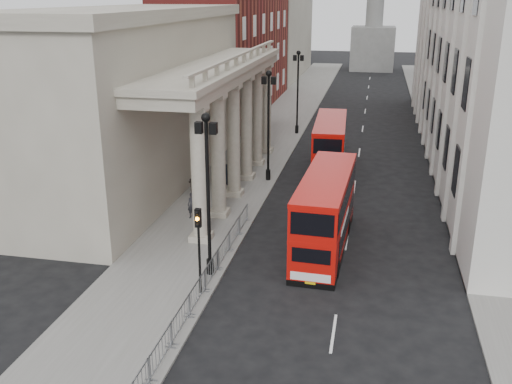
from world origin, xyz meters
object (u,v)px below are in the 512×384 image
Objects in this scene: pedestrian_a at (192,205)px; pedestrian_c at (227,174)px; lamp_post_mid at (268,118)px; lamp_post_north at (298,86)px; bus_far at (330,145)px; bus_near at (325,211)px; pedestrian_b at (193,183)px; traffic_light at (199,235)px; lamp_post_south at (208,185)px.

pedestrian_c is at bearing 83.87° from pedestrian_a.
lamp_post_mid is at bearing 48.32° from pedestrian_c.
lamp_post_north reaches higher than bus_far.
bus_far is (-1.02, 14.97, -0.04)m from bus_near.
pedestrian_a is at bearing -76.25° from pedestrian_c.
bus_near is 12.73m from pedestrian_c.
bus_far reaches higher than pedestrian_b.
pedestrian_c is at bearing -148.68° from lamp_post_mid.
traffic_light is 2.54× the size of pedestrian_a.
lamp_post_south is at bearing -61.72° from pedestrian_c.
pedestrian_a reaches higher than pedestrian_c.
bus_near is 9.08m from pedestrian_a.
pedestrian_a is (-3.35, 9.20, -2.14)m from traffic_light.
bus_far is (4.36, 3.61, -2.70)m from lamp_post_mid.
lamp_post_north is 5.20× the size of pedestrian_b.
lamp_post_mid is 1.00× the size of lamp_post_north.
traffic_light is 8.54m from bus_near.
traffic_light reaches higher than pedestrian_c.
pedestrian_c is (-2.84, -1.73, -4.00)m from lamp_post_mid.
lamp_post_north reaches higher than bus_near.
lamp_post_mid is 12.85m from bus_near.
pedestrian_b is (-4.71, 13.64, -2.19)m from traffic_light.
traffic_light is (0.10, -34.02, -1.80)m from lamp_post_north.
pedestrian_a is (-3.25, -24.82, -3.95)m from lamp_post_north.
lamp_post_north is 34.07m from traffic_light.
lamp_post_south reaches higher than pedestrian_a.
lamp_post_mid is 5.27× the size of pedestrian_c.
pedestrian_b is at bearing -102.75° from lamp_post_north.
lamp_post_south is 5.20× the size of pedestrian_b.
bus_far is (4.26, 21.63, -0.90)m from traffic_light.
pedestrian_c is (-2.94, 16.29, -2.20)m from traffic_light.
traffic_light is at bearing 123.39° from pedestrian_b.
pedestrian_c is at bearing 132.87° from bus_near.
lamp_post_north is (0.00, 16.00, 0.00)m from lamp_post_mid.
bus_far is at bearing 77.47° from lamp_post_south.
pedestrian_b reaches higher than pedestrian_c.
lamp_post_south is 1.00× the size of lamp_post_north.
traffic_light reaches higher than pedestrian_b.
pedestrian_b is 3.18m from pedestrian_c.
lamp_post_north is at bearing -88.40° from pedestrian_b.
lamp_post_south is 8.81m from pedestrian_a.
bus_far is at bearing 78.86° from traffic_light.
traffic_light is 10.02m from pedestrian_a.
lamp_post_mid reaches higher than bus_near.
lamp_post_south and lamp_post_mid have the same top height.
pedestrian_b is (-9.98, 6.98, -1.33)m from bus_near.
bus_near is (5.38, 4.64, -2.66)m from lamp_post_south.
lamp_post_mid is at bearing 117.71° from bus_near.
bus_near is 12.26m from pedestrian_b.
pedestrian_c is at bearing -145.86° from bus_far.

